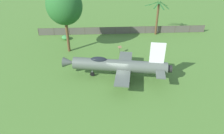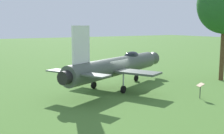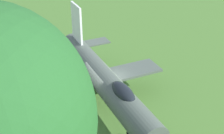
% 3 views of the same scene
% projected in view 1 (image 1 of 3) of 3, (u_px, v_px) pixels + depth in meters
% --- Properties ---
extents(ground_plane, '(200.00, 200.00, 0.00)m').
position_uv_depth(ground_plane, '(119.00, 78.00, 28.72)').
color(ground_plane, '#47722D').
extents(display_jet, '(13.17, 8.60, 5.35)m').
position_uv_depth(display_jet, '(117.00, 65.00, 27.75)').
color(display_jet, '#4C564C').
rests_on(display_jet, ground_plane).
extents(shade_tree, '(5.50, 5.05, 10.19)m').
position_uv_depth(shade_tree, '(64.00, 6.00, 31.44)').
color(shade_tree, brown).
rests_on(shade_tree, ground_plane).
extents(palm_tree, '(4.26, 3.38, 6.23)m').
position_uv_depth(palm_tree, '(157.00, 17.00, 39.31)').
color(palm_tree, brown).
rests_on(palm_tree, ground_plane).
extents(perimeter_fence, '(25.84, 18.14, 1.43)m').
position_uv_depth(perimeter_fence, '(123.00, 30.00, 40.93)').
color(perimeter_fence, '#4C4238').
rests_on(perimeter_fence, ground_plane).
extents(shrub_near_fence, '(1.54, 1.30, 0.72)m').
position_uv_depth(shrub_near_fence, '(66.00, 37.00, 38.99)').
color(shrub_near_fence, '#387F3D').
rests_on(shrub_near_fence, ground_plane).
extents(info_plaque, '(0.59, 0.71, 1.14)m').
position_uv_depth(info_plaque, '(120.00, 48.00, 34.30)').
color(info_plaque, '#333333').
rests_on(info_plaque, ground_plane).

